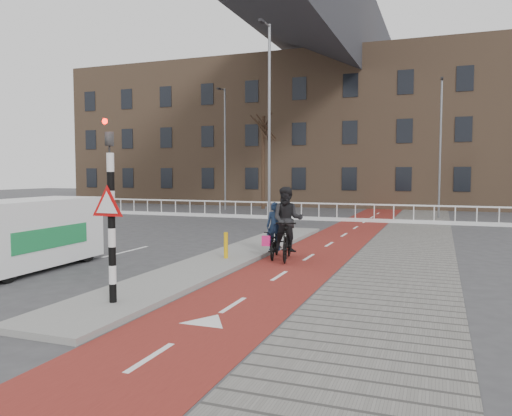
% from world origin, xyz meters
% --- Properties ---
extents(ground, '(120.00, 120.00, 0.00)m').
position_xyz_m(ground, '(0.00, 0.00, 0.00)').
color(ground, '#38383A').
rests_on(ground, ground).
extents(bike_lane, '(2.50, 60.00, 0.01)m').
position_xyz_m(bike_lane, '(1.50, 10.00, 0.01)').
color(bike_lane, maroon).
rests_on(bike_lane, ground).
extents(sidewalk, '(3.00, 60.00, 0.01)m').
position_xyz_m(sidewalk, '(4.30, 10.00, 0.01)').
color(sidewalk, slate).
rests_on(sidewalk, ground).
extents(curb_island, '(1.80, 16.00, 0.12)m').
position_xyz_m(curb_island, '(-0.70, 4.00, 0.06)').
color(curb_island, gray).
rests_on(curb_island, ground).
extents(traffic_signal, '(0.80, 0.80, 3.68)m').
position_xyz_m(traffic_signal, '(-0.60, -2.02, 1.99)').
color(traffic_signal, black).
rests_on(traffic_signal, curb_island).
extents(bollard, '(0.12, 0.12, 0.77)m').
position_xyz_m(bollard, '(-0.58, 3.35, 0.50)').
color(bollard, '#DDA50C').
rests_on(bollard, curb_island).
extents(cyclist_near, '(0.86, 1.69, 1.72)m').
position_xyz_m(cyclist_near, '(0.55, 4.53, 0.58)').
color(cyclist_near, black).
rests_on(cyclist_near, bike_lane).
extents(cyclist_far, '(1.08, 2.15, 2.20)m').
position_xyz_m(cyclist_far, '(1.02, 4.27, 0.92)').
color(cyclist_far, black).
rests_on(cyclist_far, bike_lane).
extents(van, '(1.96, 4.49, 1.90)m').
position_xyz_m(van, '(-5.18, 0.42, 1.00)').
color(van, white).
rests_on(van, ground).
extents(railing, '(28.00, 0.10, 0.99)m').
position_xyz_m(railing, '(-5.00, 17.00, 0.31)').
color(railing, silver).
rests_on(railing, ground).
extents(townhouse_row, '(46.00, 10.00, 15.90)m').
position_xyz_m(townhouse_row, '(-3.00, 32.00, 7.81)').
color(townhouse_row, '#7F6047').
rests_on(townhouse_row, ground).
extents(tree_mid, '(0.27, 0.27, 6.77)m').
position_xyz_m(tree_mid, '(-6.97, 24.59, 3.38)').
color(tree_mid, '#332216').
rests_on(tree_mid, ground).
extents(streetlight_near, '(0.12, 0.12, 8.95)m').
position_xyz_m(streetlight_near, '(-1.72, 10.62, 4.48)').
color(streetlight_near, slate).
rests_on(streetlight_near, ground).
extents(streetlight_left, '(0.12, 0.12, 8.50)m').
position_xyz_m(streetlight_left, '(-9.05, 22.39, 4.25)').
color(streetlight_left, slate).
rests_on(streetlight_left, ground).
extents(streetlight_right, '(0.12, 0.12, 8.05)m').
position_xyz_m(streetlight_right, '(5.20, 21.15, 4.03)').
color(streetlight_right, slate).
rests_on(streetlight_right, ground).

